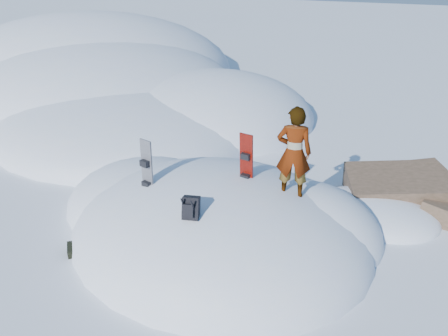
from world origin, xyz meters
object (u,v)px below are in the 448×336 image
at_px(snowboard_dark, 147,176).
at_px(person, 294,153).
at_px(snowboard_red, 246,169).
at_px(backpack, 191,208).

bearing_deg(snowboard_dark, person, 30.73).
distance_m(snowboard_red, person, 1.21).
bearing_deg(person, backpack, 37.16).
height_order(snowboard_dark, person, person).
xyz_separation_m(snowboard_red, person, (1.06, -0.07, 0.59)).
height_order(snowboard_red, person, person).
bearing_deg(snowboard_red, person, 6.41).
relative_size(snowboard_red, person, 0.85).
height_order(backpack, person, person).
bearing_deg(snowboard_red, snowboard_dark, -144.68).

